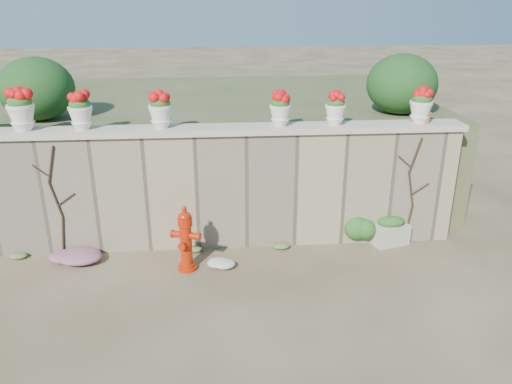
{
  "coord_description": "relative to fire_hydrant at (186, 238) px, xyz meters",
  "views": [
    {
      "loc": [
        -0.05,
        -6.11,
        4.04
      ],
      "look_at": [
        0.55,
        1.4,
        1.1
      ],
      "focal_mm": 35.0,
      "sensor_mm": 36.0,
      "label": 1
    }
  ],
  "objects": [
    {
      "name": "raised_fill",
      "position": [
        0.59,
        4.07,
        0.46
      ],
      "size": [
        9.0,
        6.0,
        2.0
      ],
      "primitive_type": "cube",
      "color": "#384C23",
      "rests_on": "ground"
    },
    {
      "name": "terracotta_pot",
      "position": [
        3.97,
        0.87,
        1.69
      ],
      "size": [
        0.25,
        0.25,
        0.3
      ],
      "color": "#BA5C39",
      "rests_on": "wall_cap"
    },
    {
      "name": "urn_pot_3",
      "position": [
        1.56,
        0.87,
        1.82
      ],
      "size": [
        0.35,
        0.35,
        0.54
      ],
      "color": "white",
      "rests_on": "wall_cap"
    },
    {
      "name": "urn_pot_1",
      "position": [
        -1.59,
        0.87,
        1.85
      ],
      "size": [
        0.37,
        0.37,
        0.59
      ],
      "color": "white",
      "rests_on": "wall_cap"
    },
    {
      "name": "vine_right",
      "position": [
        3.82,
        0.65,
        0.45
      ],
      "size": [
        0.6,
        0.04,
        1.91
      ],
      "color": "black",
      "rests_on": "ground"
    },
    {
      "name": "magenta_clump",
      "position": [
        -1.88,
        0.34,
        -0.42
      ],
      "size": [
        0.94,
        0.63,
        0.25
      ],
      "primitive_type": "ellipsoid",
      "color": "#C82897",
      "rests_on": "ground"
    },
    {
      "name": "planter_box",
      "position": [
        3.51,
        0.62,
        -0.31
      ],
      "size": [
        0.69,
        0.52,
        0.51
      ],
      "rotation": [
        0.0,
        0.0,
        0.29
      ],
      "color": "beige",
      "rests_on": "ground"
    },
    {
      "name": "stone_wall",
      "position": [
        0.59,
        0.87,
        0.46
      ],
      "size": [
        8.0,
        0.4,
        2.0
      ],
      "primitive_type": "cube",
      "color": "gray",
      "rests_on": "ground"
    },
    {
      "name": "green_shrub",
      "position": [
        2.94,
        0.62,
        -0.22
      ],
      "size": [
        0.69,
        0.62,
        0.65
      ],
      "primitive_type": "ellipsoid",
      "color": "#1E5119",
      "rests_on": "ground"
    },
    {
      "name": "vine_left",
      "position": [
        -2.08,
        0.65,
        0.45
      ],
      "size": [
        0.6,
        0.04,
        1.91
      ],
      "color": "black",
      "rests_on": "ground"
    },
    {
      "name": "urn_pot_5",
      "position": [
        3.9,
        0.87,
        1.84
      ],
      "size": [
        0.37,
        0.37,
        0.58
      ],
      "color": "white",
      "rests_on": "wall_cap"
    },
    {
      "name": "fire_hydrant",
      "position": [
        0.0,
        0.0,
        0.0
      ],
      "size": [
        0.47,
        0.33,
        1.08
      ],
      "rotation": [
        0.0,
        0.0,
        -0.34
      ],
      "color": "#B62107",
      "rests_on": "ground"
    },
    {
      "name": "wall_cap",
      "position": [
        0.59,
        0.87,
        1.51
      ],
      "size": [
        8.1,
        0.52,
        0.1
      ],
      "primitive_type": "cube",
      "color": "beige",
      "rests_on": "stone_wall"
    },
    {
      "name": "urn_pot_4",
      "position": [
        2.47,
        0.87,
        1.82
      ],
      "size": [
        0.34,
        0.34,
        0.53
      ],
      "color": "white",
      "rests_on": "wall_cap"
    },
    {
      "name": "urn_pot_0",
      "position": [
        -2.48,
        0.87,
        1.88
      ],
      "size": [
        0.42,
        0.42,
        0.66
      ],
      "color": "white",
      "rests_on": "wall_cap"
    },
    {
      "name": "back_shrub_right",
      "position": [
        3.99,
        2.07,
        2.01
      ],
      "size": [
        1.3,
        1.3,
        1.1
      ],
      "primitive_type": "ellipsoid",
      "color": "#143814",
      "rests_on": "raised_fill"
    },
    {
      "name": "ground",
      "position": [
        0.59,
        -0.93,
        -0.54
      ],
      "size": [
        80.0,
        80.0,
        0.0
      ],
      "primitive_type": "plane",
      "color": "#4B3D25",
      "rests_on": "ground"
    },
    {
      "name": "urn_pot_2",
      "position": [
        -0.35,
        0.87,
        1.85
      ],
      "size": [
        0.38,
        0.38,
        0.59
      ],
      "color": "white",
      "rests_on": "wall_cap"
    },
    {
      "name": "white_flowers",
      "position": [
        0.53,
        -0.01,
        -0.46
      ],
      "size": [
        0.48,
        0.38,
        0.17
      ],
      "primitive_type": "ellipsoid",
      "color": "white",
      "rests_on": "ground"
    },
    {
      "name": "back_shrub_left",
      "position": [
        -2.61,
        2.07,
        2.01
      ],
      "size": [
        1.3,
        1.3,
        1.1
      ],
      "primitive_type": "ellipsoid",
      "color": "#143814",
      "rests_on": "raised_fill"
    }
  ]
}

